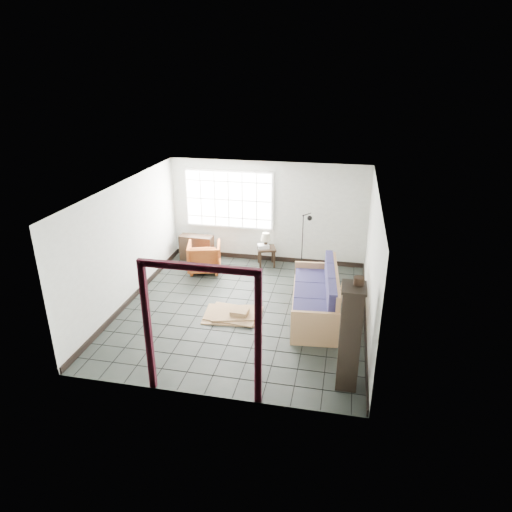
% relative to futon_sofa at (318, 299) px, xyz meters
% --- Properties ---
extents(ground, '(5.50, 5.50, 0.00)m').
position_rel_futon_sofa_xyz_m(ground, '(-1.52, -0.09, -0.37)').
color(ground, black).
rests_on(ground, ground).
extents(room_shell, '(5.02, 5.52, 2.61)m').
position_rel_futon_sofa_xyz_m(room_shell, '(-1.52, -0.06, 1.31)').
color(room_shell, '#B4B8B0').
rests_on(room_shell, ground).
extents(window_panel, '(2.32, 0.08, 1.52)m').
position_rel_futon_sofa_xyz_m(window_panel, '(-2.52, 2.61, 1.23)').
color(window_panel, silver).
rests_on(window_panel, ground).
extents(doorway_trim, '(1.80, 0.08, 2.20)m').
position_rel_futon_sofa_xyz_m(doorway_trim, '(-1.52, -2.79, 1.01)').
color(doorway_trim, '#3D0D1A').
rests_on(doorway_trim, ground).
extents(futon_sofa, '(1.08, 2.38, 1.02)m').
position_rel_futon_sofa_xyz_m(futon_sofa, '(0.00, 0.00, 0.00)').
color(futon_sofa, olive).
rests_on(futon_sofa, ground).
extents(armchair, '(0.94, 0.90, 0.80)m').
position_rel_futon_sofa_xyz_m(armchair, '(-2.94, 1.68, 0.03)').
color(armchair, maroon).
rests_on(armchair, ground).
extents(side_table, '(0.56, 0.56, 0.49)m').
position_rel_futon_sofa_xyz_m(side_table, '(-1.48, 2.31, 0.03)').
color(side_table, black).
rests_on(side_table, ground).
extents(table_lamp, '(0.29, 0.29, 0.39)m').
position_rel_futon_sofa_xyz_m(table_lamp, '(-1.50, 2.30, 0.39)').
color(table_lamp, black).
rests_on(table_lamp, side_table).
extents(projector, '(0.33, 0.30, 0.10)m').
position_rel_futon_sofa_xyz_m(projector, '(-1.56, 2.26, 0.17)').
color(projector, silver).
rests_on(projector, side_table).
extents(floor_lamp, '(0.40, 0.39, 1.51)m').
position_rel_futon_sofa_xyz_m(floor_lamp, '(-0.50, 2.24, 0.44)').
color(floor_lamp, black).
rests_on(floor_lamp, ground).
extents(console_shelf, '(0.86, 0.35, 0.67)m').
position_rel_futon_sofa_xyz_m(console_shelf, '(-3.35, 2.31, -0.04)').
color(console_shelf, black).
rests_on(console_shelf, ground).
extents(tall_shelf, '(0.37, 0.47, 1.74)m').
position_rel_futon_sofa_xyz_m(tall_shelf, '(0.63, -2.10, 0.51)').
color(tall_shelf, black).
rests_on(tall_shelf, ground).
extents(pot, '(0.17, 0.17, 0.12)m').
position_rel_futon_sofa_xyz_m(pot, '(0.68, -2.02, 1.43)').
color(pot, black).
rests_on(pot, tall_shelf).
extents(open_box, '(0.89, 0.49, 0.49)m').
position_rel_futon_sofa_xyz_m(open_box, '(0.20, 0.55, -0.19)').
color(open_box, '#987649').
rests_on(open_box, ground).
extents(cardboard_pile, '(1.25, 0.94, 0.17)m').
position_rel_futon_sofa_xyz_m(cardboard_pile, '(-1.66, -0.37, -0.33)').
color(cardboard_pile, '#987649').
rests_on(cardboard_pile, ground).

